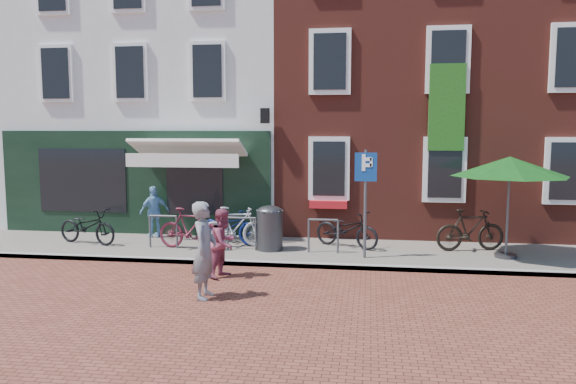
# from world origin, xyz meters

# --- Properties ---
(ground) EXTENTS (80.00, 80.00, 0.00)m
(ground) POSITION_xyz_m (0.00, 0.00, 0.00)
(ground) COLOR brown
(sidewalk) EXTENTS (24.00, 3.00, 0.10)m
(sidewalk) POSITION_xyz_m (1.00, 1.50, 0.05)
(sidewalk) COLOR slate
(sidewalk) RESTS_ON ground
(building_stucco) EXTENTS (8.00, 8.00, 9.00)m
(building_stucco) POSITION_xyz_m (-5.00, 7.00, 4.50)
(building_stucco) COLOR silver
(building_stucco) RESTS_ON ground
(building_brick_mid) EXTENTS (6.00, 8.00, 10.00)m
(building_brick_mid) POSITION_xyz_m (2.00, 7.00, 5.00)
(building_brick_mid) COLOR maroon
(building_brick_mid) RESTS_ON ground
(litter_bin) EXTENTS (0.64, 0.64, 1.17)m
(litter_bin) POSITION_xyz_m (-0.82, 1.33, 0.70)
(litter_bin) COLOR #38383A
(litter_bin) RESTS_ON sidewalk
(parking_sign) EXTENTS (0.50, 0.08, 2.49)m
(parking_sign) POSITION_xyz_m (1.49, 0.80, 1.79)
(parking_sign) COLOR #4C4C4F
(parking_sign) RESTS_ON sidewalk
(parasol) EXTENTS (2.63, 2.63, 2.44)m
(parasol) POSITION_xyz_m (4.72, 1.30, 2.29)
(parasol) COLOR #4C4C4F
(parasol) RESTS_ON sidewalk
(woman) EXTENTS (0.43, 0.65, 1.77)m
(woman) POSITION_xyz_m (-1.36, -2.40, 0.89)
(woman) COLOR slate
(woman) RESTS_ON ground
(boy) EXTENTS (0.74, 0.83, 1.43)m
(boy) POSITION_xyz_m (-1.39, -0.93, 0.71)
(boy) COLOR #8C394F
(boy) RESTS_ON ground
(cafe_person) EXTENTS (0.83, 0.81, 1.40)m
(cafe_person) POSITION_xyz_m (-4.25, 2.53, 0.80)
(cafe_person) COLOR #73A7D3
(cafe_person) RESTS_ON sidewalk
(bicycle_0) EXTENTS (1.85, 1.04, 0.92)m
(bicycle_0) POSITION_xyz_m (-5.61, 1.37, 0.56)
(bicycle_0) COLOR black
(bicycle_0) RESTS_ON sidewalk
(bicycle_1) EXTENTS (1.76, 0.74, 1.02)m
(bicycle_1) POSITION_xyz_m (-2.79, 1.14, 0.61)
(bicycle_1) COLOR #571927
(bicycle_1) RESTS_ON sidewalk
(bicycle_2) EXTENTS (1.86, 1.11, 0.92)m
(bicycle_2) POSITION_xyz_m (-1.98, 1.94, 0.56)
(bicycle_2) COLOR navy
(bicycle_2) RESTS_ON sidewalk
(bicycle_3) EXTENTS (1.77, 0.87, 1.02)m
(bicycle_3) POSITION_xyz_m (-1.75, 1.54, 0.61)
(bicycle_3) COLOR #AEADB0
(bicycle_3) RESTS_ON sidewalk
(bicycle_4) EXTENTS (1.84, 1.36, 0.92)m
(bicycle_4) POSITION_xyz_m (1.03, 1.90, 0.56)
(bicycle_4) COLOR black
(bicycle_4) RESTS_ON sidewalk
(bicycle_5) EXTENTS (1.77, 0.87, 1.02)m
(bicycle_5) POSITION_xyz_m (4.02, 1.93, 0.61)
(bicycle_5) COLOR black
(bicycle_5) RESTS_ON sidewalk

